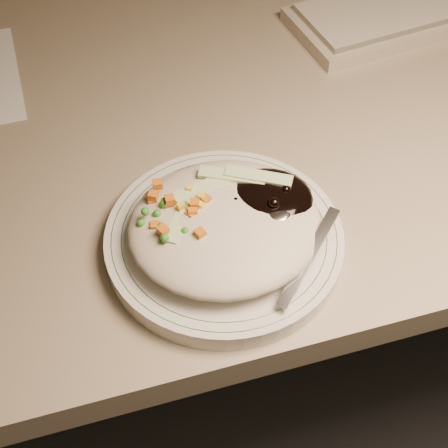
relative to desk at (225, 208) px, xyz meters
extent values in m
cube|color=gray|center=(0.00, 0.00, 0.18)|extent=(1.40, 0.70, 0.04)
cylinder|color=silver|center=(-0.07, -0.22, 0.21)|extent=(0.24, 0.24, 0.02)
torus|color=#144723|center=(-0.07, -0.22, 0.22)|extent=(0.23, 0.23, 0.00)
torus|color=#144723|center=(-0.07, -0.22, 0.22)|extent=(0.21, 0.21, 0.00)
ellipsoid|color=#B5AC92|center=(-0.07, -0.22, 0.24)|extent=(0.19, 0.18, 0.04)
ellipsoid|color=black|center=(-0.02, -0.21, 0.25)|extent=(0.10, 0.09, 0.03)
ellipsoid|color=orange|center=(-0.11, -0.20, 0.24)|extent=(0.08, 0.08, 0.02)
sphere|color=black|center=(-0.05, -0.21, 0.25)|extent=(0.01, 0.01, 0.01)
sphere|color=black|center=(-0.02, -0.20, 0.25)|extent=(0.01, 0.01, 0.01)
sphere|color=black|center=(0.00, -0.21, 0.26)|extent=(0.01, 0.01, 0.01)
sphere|color=black|center=(-0.01, -0.20, 0.25)|extent=(0.01, 0.01, 0.01)
sphere|color=black|center=(-0.02, -0.23, 0.26)|extent=(0.01, 0.01, 0.01)
sphere|color=black|center=(-0.02, -0.21, 0.25)|extent=(0.01, 0.01, 0.01)
sphere|color=black|center=(-0.01, -0.20, 0.25)|extent=(0.01, 0.01, 0.01)
cube|color=#CC6816|center=(-0.11, -0.20, 0.26)|extent=(0.01, 0.01, 0.01)
cube|color=#CC6816|center=(-0.10, -0.22, 0.25)|extent=(0.01, 0.01, 0.01)
cube|color=#CC6816|center=(-0.13, -0.18, 0.26)|extent=(0.01, 0.01, 0.01)
cube|color=#CC6816|center=(-0.09, -0.21, 0.26)|extent=(0.01, 0.01, 0.01)
cube|color=#CC6816|center=(-0.10, -0.21, 0.26)|extent=(0.01, 0.01, 0.01)
cube|color=#CC6816|center=(-0.13, -0.18, 0.25)|extent=(0.01, 0.01, 0.01)
cube|color=#CC6816|center=(-0.12, -0.19, 0.26)|extent=(0.01, 0.01, 0.01)
cube|color=#CC6816|center=(-0.10, -0.21, 0.26)|extent=(0.01, 0.01, 0.01)
cube|color=#CC6816|center=(-0.08, -0.20, 0.26)|extent=(0.01, 0.01, 0.01)
cube|color=#CC6816|center=(-0.12, -0.17, 0.26)|extent=(0.01, 0.01, 0.01)
cube|color=#CC6816|center=(-0.13, -0.23, 0.26)|extent=(0.01, 0.01, 0.01)
cube|color=#CC6816|center=(-0.10, -0.24, 0.26)|extent=(0.01, 0.01, 0.01)
cube|color=#CC6816|center=(-0.13, -0.22, 0.25)|extent=(0.01, 0.01, 0.01)
cube|color=#CC6816|center=(-0.13, -0.18, 0.25)|extent=(0.01, 0.01, 0.01)
sphere|color=#388C28|center=(-0.10, -0.20, 0.25)|extent=(0.01, 0.01, 0.01)
sphere|color=#388C28|center=(-0.13, -0.24, 0.26)|extent=(0.01, 0.01, 0.01)
sphere|color=#388C28|center=(-0.13, -0.20, 0.26)|extent=(0.01, 0.01, 0.01)
sphere|color=#388C28|center=(-0.14, -0.20, 0.26)|extent=(0.01, 0.01, 0.01)
sphere|color=#388C28|center=(-0.10, -0.20, 0.25)|extent=(0.01, 0.01, 0.01)
sphere|color=#388C28|center=(-0.09, -0.23, 0.25)|extent=(0.01, 0.01, 0.01)
sphere|color=#388C28|center=(-0.11, -0.21, 0.25)|extent=(0.01, 0.01, 0.01)
sphere|color=#388C28|center=(-0.12, -0.23, 0.25)|extent=(0.01, 0.01, 0.01)
sphere|color=#388C28|center=(-0.14, -0.21, 0.25)|extent=(0.01, 0.01, 0.01)
sphere|color=#388C28|center=(-0.12, -0.19, 0.26)|extent=(0.01, 0.01, 0.01)
sphere|color=#388C28|center=(-0.12, -0.20, 0.26)|extent=(0.01, 0.01, 0.01)
sphere|color=#388C28|center=(-0.13, -0.22, 0.25)|extent=(0.01, 0.01, 0.01)
sphere|color=#388C28|center=(-0.11, -0.23, 0.26)|extent=(0.01, 0.01, 0.01)
sphere|color=#388C28|center=(-0.08, -0.18, 0.25)|extent=(0.01, 0.01, 0.01)
cube|color=yellow|center=(-0.10, -0.20, 0.25)|extent=(0.01, 0.01, 0.01)
cube|color=yellow|center=(-0.09, -0.21, 0.26)|extent=(0.01, 0.01, 0.01)
cube|color=yellow|center=(-0.11, -0.19, 0.25)|extent=(0.01, 0.01, 0.01)
cube|color=yellow|center=(-0.10, -0.21, 0.26)|extent=(0.01, 0.01, 0.01)
cube|color=yellow|center=(-0.11, -0.21, 0.25)|extent=(0.01, 0.01, 0.01)
cube|color=yellow|center=(-0.08, -0.20, 0.26)|extent=(0.01, 0.01, 0.01)
cube|color=yellow|center=(-0.09, -0.18, 0.26)|extent=(0.01, 0.01, 0.01)
cube|color=yellow|center=(-0.10, -0.21, 0.25)|extent=(0.01, 0.01, 0.01)
cube|color=#B2D18C|center=(-0.08, -0.18, 0.26)|extent=(0.07, 0.03, 0.00)
cube|color=#B2D18C|center=(-0.05, -0.18, 0.26)|extent=(0.07, 0.04, 0.00)
cube|color=#B2D18C|center=(-0.11, -0.21, 0.26)|extent=(0.05, 0.06, 0.00)
cube|color=#B2D18C|center=(-0.02, -0.19, 0.26)|extent=(0.07, 0.05, 0.00)
cube|color=#B2D18C|center=(-0.06, -0.23, 0.25)|extent=(0.07, 0.04, 0.00)
ellipsoid|color=silver|center=(-0.02, -0.23, 0.25)|extent=(0.06, 0.06, 0.01)
cube|color=silver|center=(0.00, -0.28, 0.24)|extent=(0.09, 0.09, 0.03)
cube|color=#ADA38E|center=(0.34, 0.12, 0.21)|extent=(0.41, 0.19, 0.02)
camera|label=1|loc=(-0.17, -0.60, 0.71)|focal=50.00mm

